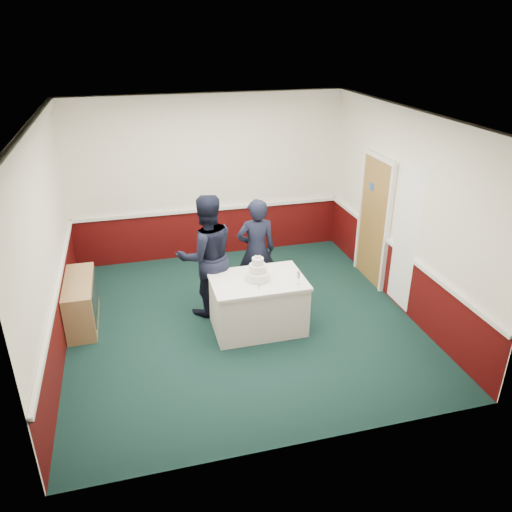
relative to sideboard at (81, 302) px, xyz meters
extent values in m
plane|color=#14312A|center=(2.28, -0.56, -0.35)|extent=(5.00, 5.00, 0.00)
cube|color=white|center=(2.28, 1.91, 1.15)|extent=(5.00, 0.05, 3.00)
cube|color=white|center=(-0.20, -0.56, 1.15)|extent=(0.05, 5.00, 3.00)
cube|color=white|center=(4.75, -0.56, 1.15)|extent=(0.05, 5.00, 3.00)
cube|color=white|center=(2.28, -0.56, 2.62)|extent=(5.00, 5.00, 0.05)
cube|color=#410808|center=(2.28, 1.92, 0.10)|extent=(5.00, 0.02, 0.90)
cube|color=white|center=(2.28, 1.91, 0.57)|extent=(4.98, 0.05, 0.06)
cube|color=white|center=(2.28, 1.90, 2.58)|extent=(5.00, 0.08, 0.12)
cube|color=olive|center=(4.74, 0.24, 0.70)|extent=(0.05, 0.90, 2.10)
cube|color=#234799|center=(4.71, 0.39, 1.27)|extent=(0.01, 0.12, 0.12)
cube|color=white|center=(4.70, -0.81, 0.85)|extent=(0.02, 0.60, 2.20)
cube|color=#A87951|center=(0.00, 0.00, 0.00)|extent=(0.40, 1.20, 0.70)
cube|color=black|center=(0.20, 0.00, 0.05)|extent=(0.01, 1.00, 0.50)
cube|color=white|center=(2.47, -0.78, 0.03)|extent=(1.28, 0.88, 0.76)
cube|color=white|center=(2.47, -0.78, 0.42)|extent=(1.32, 0.92, 0.04)
cylinder|color=white|center=(2.47, -0.78, 0.50)|extent=(0.34, 0.34, 0.12)
cylinder|color=silver|center=(2.47, -0.78, 0.45)|extent=(0.35, 0.35, 0.03)
cylinder|color=white|center=(2.47, -0.78, 0.61)|extent=(0.24, 0.24, 0.11)
cylinder|color=silver|center=(2.47, -0.78, 0.57)|extent=(0.25, 0.25, 0.02)
cylinder|color=white|center=(2.47, -0.78, 0.72)|extent=(0.16, 0.16, 0.10)
cylinder|color=silver|center=(2.47, -0.78, 0.68)|extent=(0.17, 0.17, 0.02)
sphere|color=#EDE5C9|center=(2.47, -0.78, 0.79)|extent=(0.03, 0.03, 0.03)
sphere|color=#EDE5C9|center=(2.49, -0.76, 0.79)|extent=(0.03, 0.03, 0.03)
sphere|color=#EDE5C9|center=(2.45, -0.75, 0.79)|extent=(0.03, 0.03, 0.03)
sphere|color=#EDE5C9|center=(2.48, -0.80, 0.79)|extent=(0.03, 0.03, 0.03)
sphere|color=#EDE5C9|center=(2.44, -0.79, 0.79)|extent=(0.03, 0.03, 0.03)
cube|color=silver|center=(2.44, -0.98, 0.44)|extent=(0.10, 0.21, 0.00)
cylinder|color=silver|center=(2.97, -1.06, 0.44)|extent=(0.05, 0.05, 0.01)
cylinder|color=silver|center=(2.97, -1.06, 0.49)|extent=(0.01, 0.01, 0.09)
cylinder|color=silver|center=(2.97, -1.06, 0.59)|extent=(0.04, 0.04, 0.11)
imported|color=black|center=(1.86, -0.14, 0.59)|extent=(1.00, 0.83, 1.88)
imported|color=black|center=(2.66, 0.05, 0.49)|extent=(0.63, 0.42, 1.69)
camera|label=1|loc=(0.86, -6.77, 3.70)|focal=35.00mm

